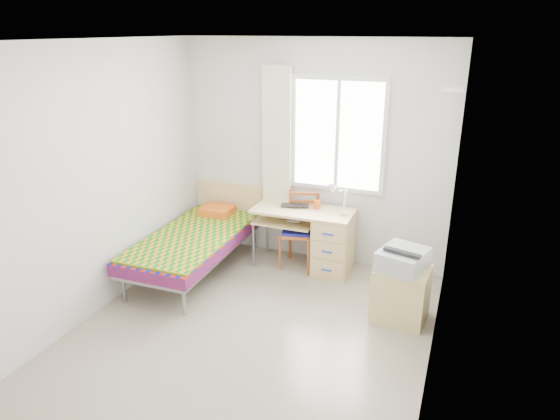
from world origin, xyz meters
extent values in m
plane|color=#BCAD93|center=(0.00, 0.00, 0.00)|extent=(3.50, 3.50, 0.00)
plane|color=white|center=(0.00, 0.00, 2.60)|extent=(3.50, 3.50, 0.00)
plane|color=silver|center=(0.00, 1.75, 1.30)|extent=(3.20, 0.00, 3.20)
plane|color=silver|center=(-1.60, 0.00, 1.30)|extent=(0.00, 3.50, 3.50)
plane|color=silver|center=(1.60, 0.00, 1.30)|extent=(0.00, 3.50, 3.50)
cube|color=white|center=(0.30, 1.73, 1.55)|extent=(1.10, 0.04, 1.30)
cube|color=white|center=(0.30, 1.72, 1.55)|extent=(1.00, 0.02, 1.20)
cube|color=white|center=(0.30, 1.72, 1.55)|extent=(0.04, 0.02, 1.20)
cube|color=beige|center=(-0.42, 1.68, 1.45)|extent=(0.35, 0.05, 1.70)
cube|color=white|center=(1.49, 1.40, 2.15)|extent=(0.20, 0.32, 0.03)
cube|color=gray|center=(-1.10, 0.83, 0.32)|extent=(0.88, 1.91, 0.06)
cube|color=red|center=(-1.10, 0.83, 0.40)|extent=(0.92, 1.94, 0.13)
cube|color=#C9910E|center=(-1.10, 0.81, 0.48)|extent=(0.90, 1.82, 0.03)
cube|color=#E4C777|center=(-1.10, 1.76, 0.57)|extent=(0.92, 0.06, 0.52)
cube|color=orange|center=(-1.15, 1.49, 0.54)|extent=(0.38, 0.33, 0.10)
cylinder|color=gray|center=(-1.46, -0.02, 0.15)|extent=(0.04, 0.04, 0.30)
cylinder|color=gray|center=(-0.74, 1.69, 0.15)|extent=(0.04, 0.04, 0.30)
cube|color=#E4C777|center=(0.00, 1.42, 0.71)|extent=(1.16, 0.54, 0.03)
cube|color=tan|center=(0.38, 1.42, 0.35)|extent=(0.41, 0.51, 0.69)
cube|color=tan|center=(-0.21, 1.42, 0.56)|extent=(0.71, 0.50, 0.02)
cylinder|color=gray|center=(-0.53, 1.21, 0.35)|extent=(0.03, 0.03, 0.69)
cylinder|color=gray|center=(-0.53, 1.64, 0.35)|extent=(0.03, 0.03, 0.69)
cube|color=#94571C|center=(-0.04, 1.41, 0.44)|extent=(0.48, 0.48, 0.04)
cube|color=navy|center=(-0.04, 1.41, 0.47)|extent=(0.46, 0.46, 0.04)
cube|color=#94571C|center=(-0.04, 1.59, 0.71)|extent=(0.35, 0.12, 0.39)
cylinder|color=#94571C|center=(-0.21, 1.24, 0.22)|extent=(0.03, 0.03, 0.44)
cylinder|color=#94571C|center=(0.14, 1.59, 0.45)|extent=(0.04, 0.04, 0.90)
cube|color=tan|center=(1.26, 0.70, 0.27)|extent=(0.53, 0.49, 0.54)
cube|color=#E4C777|center=(1.01, 0.70, 0.39)|extent=(0.05, 0.40, 0.20)
cube|color=#E4C777|center=(1.01, 0.70, 0.17)|extent=(0.05, 0.40, 0.20)
cube|color=#ACAEB4|center=(1.24, 0.69, 0.64)|extent=(0.50, 0.55, 0.19)
cube|color=black|center=(1.24, 0.69, 0.73)|extent=(0.40, 0.44, 0.02)
imported|color=black|center=(-0.11, 1.44, 0.73)|extent=(0.36, 0.28, 0.03)
cylinder|color=orange|center=(0.14, 1.53, 0.77)|extent=(0.10, 0.10, 0.10)
cylinder|color=white|center=(0.48, 1.44, 0.74)|extent=(0.10, 0.10, 0.03)
cylinder|color=white|center=(0.48, 1.44, 0.88)|extent=(0.02, 0.12, 0.27)
cylinder|color=white|center=(0.46, 1.36, 1.02)|extent=(0.13, 0.24, 0.11)
cone|color=white|center=(0.38, 1.26, 1.05)|extent=(0.14, 0.15, 0.13)
imported|color=gray|center=(-0.17, 1.45, 0.59)|extent=(0.17, 0.23, 0.02)
camera|label=1|loc=(1.70, -3.69, 2.69)|focal=32.00mm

